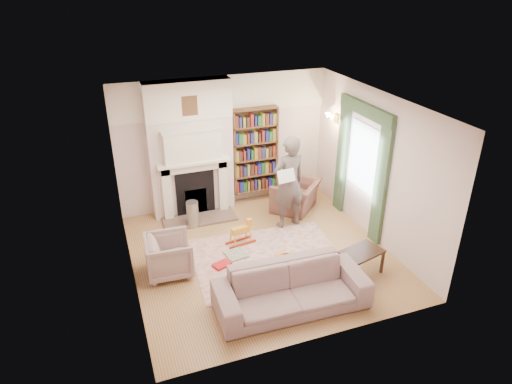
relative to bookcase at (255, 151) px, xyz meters
name	(u,v)px	position (x,y,z in m)	size (l,w,h in m)	color
floor	(261,254)	(-0.65, -2.12, -1.18)	(4.50, 4.50, 0.00)	olive
ceiling	(261,104)	(-0.65, -2.12, 1.62)	(4.50, 4.50, 0.00)	white
wall_back	(224,142)	(-0.65, 0.13, 0.22)	(4.50, 4.50, 0.00)	beige
wall_front	(323,255)	(-0.65, -4.37, 0.22)	(4.50, 4.50, 0.00)	beige
wall_left	(124,206)	(-2.90, -2.12, 0.22)	(4.50, 4.50, 0.00)	beige
wall_right	(375,167)	(1.60, -2.12, 0.22)	(4.50, 4.50, 0.00)	beige
fireplace	(191,150)	(-1.40, -0.07, 0.21)	(1.70, 0.58, 2.80)	beige
bookcase	(255,151)	(0.00, 0.00, 0.00)	(1.00, 0.24, 1.85)	brown
window	(363,157)	(1.58, -1.72, 0.27)	(0.02, 0.90, 1.30)	silver
curtain_left	(381,184)	(1.55, -2.42, 0.02)	(0.07, 0.32, 2.40)	#314C31
curtain_right	(342,157)	(1.55, -1.02, 0.02)	(0.07, 0.32, 2.40)	#314C31
pelmet	(366,110)	(1.54, -1.72, 1.20)	(0.09, 1.70, 0.24)	#314C31
wall_sconce	(328,119)	(1.38, -0.62, 0.72)	(0.20, 0.24, 0.24)	gold
rug	(268,259)	(-0.58, -2.31, -1.17)	(2.61, 2.01, 0.01)	beige
armchair_reading	(296,195)	(0.68, -0.72, -0.86)	(0.98, 0.86, 0.64)	#542D2C
armchair_left	(169,256)	(-2.30, -2.12, -0.83)	(0.74, 0.76, 0.69)	#AEA590
sofa	(291,289)	(-0.72, -3.63, -0.84)	(2.32, 0.91, 0.68)	gray
man_reading	(289,183)	(0.23, -1.32, -0.23)	(0.69, 0.45, 1.90)	#504540
newspaper	(286,176)	(0.08, -1.52, 0.03)	(0.36, 0.02, 0.25)	white
coffee_table	(361,262)	(0.74, -3.24, -0.95)	(0.70, 0.45, 0.45)	#361A13
paraffin_heater	(193,214)	(-1.58, -0.71, -0.90)	(0.24, 0.24, 0.55)	#95989C
rocking_horse	(240,233)	(-0.88, -1.66, -0.93)	(0.55, 0.22, 0.49)	orange
board_game	(236,254)	(-1.09, -2.01, -1.15)	(0.36, 0.36, 0.03)	#D9C44C
game_box_lid	(222,265)	(-1.42, -2.25, -1.14)	(0.30, 0.20, 0.05)	red
comic_annuals	(284,261)	(-0.35, -2.51, -1.16)	(0.82, 0.76, 0.02)	red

